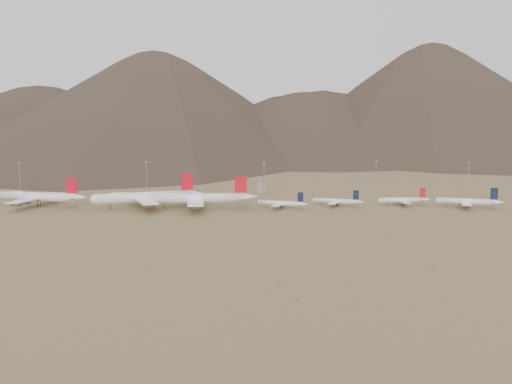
{
  "coord_description": "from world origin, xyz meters",
  "views": [
    {
      "loc": [
        16.06,
        -363.48,
        62.16
      ],
      "look_at": [
        23.57,
        30.0,
        11.59
      ],
      "focal_mm": 40.0,
      "sensor_mm": 36.0,
      "label": 1
    }
  ],
  "objects_px": {
    "widebody_centre": "(145,197)",
    "narrowbody_b": "(337,201)",
    "widebody_east": "(198,198)",
    "narrowbody_a": "(282,203)",
    "widebody_west": "(38,197)",
    "control_tower": "(262,186)"
  },
  "relations": [
    {
      "from": "widebody_centre",
      "to": "narrowbody_b",
      "type": "distance_m",
      "value": 135.96
    },
    {
      "from": "widebody_centre",
      "to": "narrowbody_b",
      "type": "relative_size",
      "value": 2.17
    },
    {
      "from": "widebody_east",
      "to": "narrowbody_a",
      "type": "relative_size",
      "value": 2.21
    },
    {
      "from": "widebody_west",
      "to": "narrowbody_b",
      "type": "xyz_separation_m",
      "value": [
        213.32,
        -3.17,
        -3.43
      ]
    },
    {
      "from": "widebody_west",
      "to": "narrowbody_b",
      "type": "relative_size",
      "value": 2.01
    },
    {
      "from": "widebody_centre",
      "to": "control_tower",
      "type": "relative_size",
      "value": 6.37
    },
    {
      "from": "control_tower",
      "to": "widebody_west",
      "type": "bearing_deg",
      "value": -153.77
    },
    {
      "from": "narrowbody_b",
      "to": "widebody_centre",
      "type": "bearing_deg",
      "value": -156.69
    },
    {
      "from": "widebody_east",
      "to": "narrowbody_a",
      "type": "distance_m",
      "value": 58.32
    },
    {
      "from": "narrowbody_b",
      "to": "control_tower",
      "type": "distance_m",
      "value": 97.61
    },
    {
      "from": "widebody_west",
      "to": "narrowbody_b",
      "type": "distance_m",
      "value": 213.37
    },
    {
      "from": "widebody_west",
      "to": "widebody_centre",
      "type": "xyz_separation_m",
      "value": [
        77.52,
        -8.48,
        0.8
      ]
    },
    {
      "from": "widebody_west",
      "to": "widebody_east",
      "type": "distance_m",
      "value": 115.91
    },
    {
      "from": "control_tower",
      "to": "widebody_east",
      "type": "bearing_deg",
      "value": -116.34
    },
    {
      "from": "widebody_west",
      "to": "narrowbody_a",
      "type": "xyz_separation_m",
      "value": [
        173.15,
        -12.83,
        -3.43
      ]
    },
    {
      "from": "widebody_centre",
      "to": "control_tower",
      "type": "height_order",
      "value": "widebody_centre"
    },
    {
      "from": "widebody_centre",
      "to": "widebody_east",
      "type": "height_order",
      "value": "widebody_centre"
    },
    {
      "from": "widebody_east",
      "to": "control_tower",
      "type": "bearing_deg",
      "value": 58.82
    },
    {
      "from": "widebody_centre",
      "to": "narrowbody_a",
      "type": "bearing_deg",
      "value": -22.85
    },
    {
      "from": "narrowbody_a",
      "to": "narrowbody_b",
      "type": "relative_size",
      "value": 1.0
    },
    {
      "from": "control_tower",
      "to": "widebody_centre",
      "type": "bearing_deg",
      "value": -133.67
    },
    {
      "from": "narrowbody_a",
      "to": "control_tower",
      "type": "bearing_deg",
      "value": 117.41
    }
  ]
}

